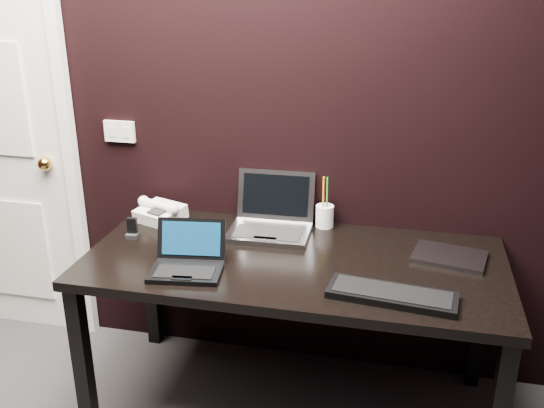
% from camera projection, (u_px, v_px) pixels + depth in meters
% --- Properties ---
extents(wall_back, '(4.00, 0.00, 4.00)m').
position_uv_depth(wall_back, '(246.00, 99.00, 2.69)').
color(wall_back, black).
rests_on(wall_back, ground).
extents(wall_switch, '(0.15, 0.02, 0.10)m').
position_uv_depth(wall_switch, '(120.00, 131.00, 2.87)').
color(wall_switch, silver).
rests_on(wall_switch, wall_back).
extents(desk, '(1.70, 0.80, 0.74)m').
position_uv_depth(desk, '(294.00, 275.00, 2.49)').
color(desk, black).
rests_on(desk, ground).
extents(netbook, '(0.30, 0.28, 0.18)m').
position_uv_depth(netbook, '(188.00, 262.00, 2.35)').
color(netbook, black).
rests_on(netbook, desk).
extents(silver_laptop, '(0.36, 0.33, 0.24)m').
position_uv_depth(silver_laptop, '(271.00, 222.00, 2.70)').
color(silver_laptop, gray).
rests_on(silver_laptop, desk).
extents(ext_keyboard, '(0.47, 0.21, 0.03)m').
position_uv_depth(ext_keyboard, '(392.00, 295.00, 2.16)').
color(ext_keyboard, black).
rests_on(ext_keyboard, desk).
extents(closed_laptop, '(0.32, 0.26, 0.02)m').
position_uv_depth(closed_laptop, '(449.00, 257.00, 2.45)').
color(closed_laptop, gray).
rests_on(closed_laptop, desk).
extents(desk_phone, '(0.25, 0.23, 0.12)m').
position_uv_depth(desk_phone, '(160.00, 212.00, 2.81)').
color(desk_phone, white).
rests_on(desk_phone, desk).
extents(mobile_phone, '(0.06, 0.05, 0.09)m').
position_uv_depth(mobile_phone, '(132.00, 230.00, 2.65)').
color(mobile_phone, black).
rests_on(mobile_phone, desk).
extents(pen_cup, '(0.10, 0.10, 0.24)m').
position_uv_depth(pen_cup, '(325.00, 215.00, 2.75)').
color(pen_cup, white).
rests_on(pen_cup, desk).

